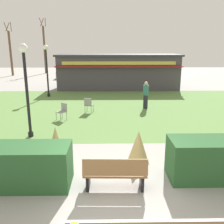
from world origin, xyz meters
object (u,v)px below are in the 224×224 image
object	(u,v)px
lamppost_far	(47,64)
cafe_chair_east	(89,104)
person_strolling	(146,95)
food_kiosk	(118,71)
lamppost_mid	(26,80)
cafe_chair_west	(63,110)
trash_bin	(196,153)
parked_car_west_slot	(74,73)
tree_right_bg	(45,49)
tree_left_bg	(11,52)
park_bench	(115,173)

from	to	relation	value
lamppost_far	cafe_chair_east	bearing A→B (deg)	-54.91
person_strolling	food_kiosk	bearing A→B (deg)	38.11
lamppost_mid	person_strolling	world-z (taller)	lamppost_mid
cafe_chair_west	trash_bin	bearing A→B (deg)	-44.36
lamppost_mid	cafe_chair_west	distance (m)	3.29
parked_car_west_slot	tree_right_bg	world-z (taller)	tree_right_bg
cafe_chair_east	tree_left_bg	size ratio (longest dim) A/B	0.13
parked_car_west_slot	tree_right_bg	size ratio (longest dim) A/B	0.56
cafe_chair_east	person_strolling	bearing A→B (deg)	16.28
tree_left_bg	tree_right_bg	bearing A→B (deg)	38.69
cafe_chair_west	lamppost_mid	bearing A→B (deg)	-110.57
park_bench	parked_car_west_slot	xyz separation A→B (m)	(-4.26, 24.05, 0.16)
lamppost_far	food_kiosk	xyz separation A→B (m)	(5.53, 4.01, -0.91)
park_bench	tree_left_bg	size ratio (longest dim) A/B	0.25
lamppost_mid	lamppost_far	world-z (taller)	same
trash_bin	parked_car_west_slot	bearing A→B (deg)	107.10
lamppost_far	cafe_chair_west	world-z (taller)	lamppost_far
person_strolling	tree_left_bg	distance (m)	23.78
lamppost_far	trash_bin	size ratio (longest dim) A/B	5.14
person_strolling	cafe_chair_east	bearing A→B (deg)	134.39
lamppost_far	tree_right_bg	bearing A→B (deg)	104.27
tree_right_bg	cafe_chair_west	bearing A→B (deg)	-74.35
tree_right_bg	lamppost_mid	bearing A→B (deg)	-77.73
tree_left_bg	tree_right_bg	distance (m)	4.76
tree_right_bg	food_kiosk	bearing A→B (deg)	-53.28
food_kiosk	person_strolling	world-z (taller)	food_kiosk
cafe_chair_east	parked_car_west_slot	world-z (taller)	parked_car_west_slot
tree_left_bg	trash_bin	bearing A→B (deg)	-58.88
tree_left_bg	parked_car_west_slot	bearing A→B (deg)	-20.56
parked_car_west_slot	tree_left_bg	bearing A→B (deg)	159.44
tree_left_bg	lamppost_far	bearing A→B (deg)	-60.55
park_bench	tree_left_bg	bearing A→B (deg)	115.30
lamppost_mid	lamppost_far	size ratio (longest dim) A/B	1.00
tree_left_bg	tree_right_bg	world-z (taller)	tree_right_bg
tree_right_bg	parked_car_west_slot	bearing A→B (deg)	-51.49
trash_bin	person_strolling	world-z (taller)	person_strolling
parked_car_west_slot	tree_right_bg	xyz separation A→B (m)	(-4.94, 6.21, 2.77)
park_bench	parked_car_west_slot	world-z (taller)	parked_car_west_slot
lamppost_mid	cafe_chair_east	world-z (taller)	lamppost_mid
cafe_chair_east	trash_bin	bearing A→B (deg)	-58.42
lamppost_mid	trash_bin	xyz separation A→B (m)	(6.21, -2.65, -2.08)
food_kiosk	parked_car_west_slot	xyz separation A→B (m)	(-5.00, 7.11, -0.90)
lamppost_mid	tree_left_bg	world-z (taller)	tree_left_bg
person_strolling	parked_car_west_slot	world-z (taller)	person_strolling
person_strolling	lamppost_far	bearing A→B (deg)	88.54
lamppost_mid	tree_right_bg	size ratio (longest dim) A/B	0.51
cafe_chair_east	park_bench	bearing A→B (deg)	-80.63
park_bench	parked_car_west_slot	size ratio (longest dim) A/B	0.40
park_bench	cafe_chair_west	world-z (taller)	park_bench
cafe_chair_east	parked_car_west_slot	distance (m)	16.33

